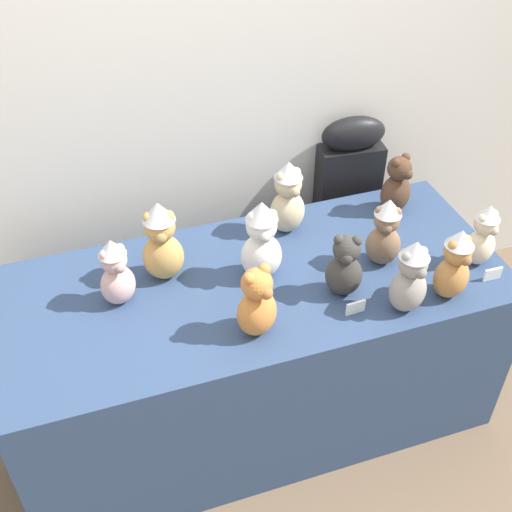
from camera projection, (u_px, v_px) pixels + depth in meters
The scene contains 17 objects.
ground_plane at pixel (275, 456), 2.64m from camera, with size 10.00×10.00×0.00m, color brown.
wall_back at pixel (203, 65), 2.44m from camera, with size 7.00×0.08×2.60m, color silver.
display_table at pixel (256, 351), 2.58m from camera, with size 1.84×0.77×0.75m, color navy.
instrument_case at pixel (344, 218), 3.00m from camera, with size 0.29×0.14×1.04m.
teddy_bear_sand at pixel (288, 198), 2.47m from camera, with size 0.16×0.14×0.31m.
teddy_bear_snow at pixel (262, 241), 2.26m from camera, with size 0.16×0.14×0.33m.
teddy_bear_mocha at pixel (385, 233), 2.33m from camera, with size 0.16×0.15×0.28m.
teddy_bear_cocoa at pixel (397, 186), 2.60m from camera, with size 0.16×0.15×0.26m.
teddy_bear_caramel at pixel (454, 265), 2.19m from camera, with size 0.15×0.13×0.29m.
teddy_bear_honey at pixel (162, 242), 2.26m from camera, with size 0.17×0.15×0.32m.
teddy_bear_cream at pixel (483, 235), 2.34m from camera, with size 0.14×0.12×0.26m.
teddy_bear_ash at pixel (410, 277), 2.14m from camera, with size 0.15×0.13×0.29m.
teddy_bear_blush at pixel (116, 272), 2.17m from camera, with size 0.15×0.14×0.27m.
teddy_bear_ginger at pixel (257, 304), 2.07m from camera, with size 0.17×0.16×0.27m.
teddy_bear_charcoal at pixel (345, 267), 2.22m from camera, with size 0.16×0.15×0.25m.
name_card_front_left at pixel (356, 308), 2.20m from camera, with size 0.07×0.01×0.05m, color white.
name_card_front_middle at pixel (493, 274), 2.33m from camera, with size 0.07×0.01×0.05m, color white.
Camera 1 is at (-0.55, -1.39, 2.32)m, focal length 45.43 mm.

